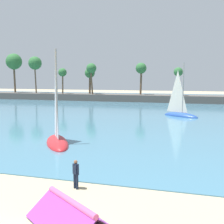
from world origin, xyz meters
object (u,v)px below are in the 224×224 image
(sailboat_far_left, at_px, (57,135))
(sailboat_toward_headland, at_px, (180,111))
(folded_kite, at_px, (71,208))
(person_at_waterline, at_px, (76,173))

(sailboat_far_left, bearing_deg, sailboat_toward_headland, 66.93)
(folded_kite, relative_size, sailboat_toward_headland, 0.50)
(sailboat_toward_headland, relative_size, sailboat_far_left, 0.97)
(sailboat_far_left, bearing_deg, person_at_waterline, -58.04)
(folded_kite, bearing_deg, sailboat_far_left, 118.96)
(folded_kite, height_order, sailboat_far_left, sailboat_far_left)
(person_at_waterline, bearing_deg, sailboat_far_left, 121.96)
(folded_kite, distance_m, sailboat_far_left, 15.67)
(person_at_waterline, xyz_separation_m, sailboat_toward_headland, (3.79, 33.01, -0.01))
(folded_kite, relative_size, person_at_waterline, 2.74)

